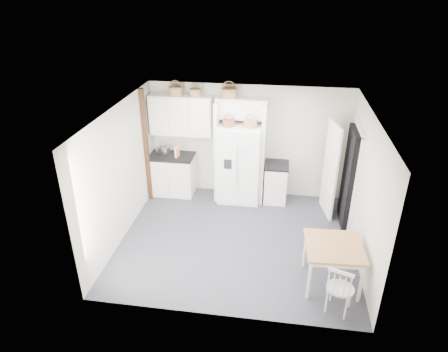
# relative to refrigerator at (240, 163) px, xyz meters

# --- Properties ---
(floor) EXTENTS (4.50, 4.50, 0.00)m
(floor) POSITION_rel_refrigerator_xyz_m (0.15, -1.65, -0.90)
(floor) COLOR #2D2C36
(floor) RESTS_ON ground
(ceiling) EXTENTS (4.50, 4.50, 0.00)m
(ceiling) POSITION_rel_refrigerator_xyz_m (0.15, -1.65, 1.70)
(ceiling) COLOR white
(ceiling) RESTS_ON wall_back
(wall_back) EXTENTS (4.50, 0.00, 4.50)m
(wall_back) POSITION_rel_refrigerator_xyz_m (0.15, 0.35, 0.40)
(wall_back) COLOR silver
(wall_back) RESTS_ON floor
(wall_left) EXTENTS (0.00, 4.00, 4.00)m
(wall_left) POSITION_rel_refrigerator_xyz_m (-2.10, -1.65, 0.40)
(wall_left) COLOR silver
(wall_left) RESTS_ON floor
(wall_right) EXTENTS (0.00, 4.00, 4.00)m
(wall_right) POSITION_rel_refrigerator_xyz_m (2.40, -1.65, 0.40)
(wall_right) COLOR silver
(wall_right) RESTS_ON floor
(refrigerator) EXTENTS (0.93, 0.75, 1.80)m
(refrigerator) POSITION_rel_refrigerator_xyz_m (0.00, 0.00, 0.00)
(refrigerator) COLOR white
(refrigerator) RESTS_ON floor
(base_cab_left) EXTENTS (1.01, 0.64, 0.94)m
(base_cab_left) POSITION_rel_refrigerator_xyz_m (-1.60, 0.05, -0.43)
(base_cab_left) COLOR silver
(base_cab_left) RESTS_ON floor
(base_cab_right) EXTENTS (0.50, 0.59, 0.87)m
(base_cab_right) POSITION_rel_refrigerator_xyz_m (0.83, 0.05, -0.47)
(base_cab_right) COLOR silver
(base_cab_right) RESTS_ON floor
(dining_table) EXTENTS (0.96, 0.96, 0.77)m
(dining_table) POSITION_rel_refrigerator_xyz_m (1.85, -2.64, -0.52)
(dining_table) COLOR olive
(dining_table) RESTS_ON floor
(windsor_chair) EXTENTS (0.53, 0.51, 0.86)m
(windsor_chair) POSITION_rel_refrigerator_xyz_m (1.92, -3.25, -0.47)
(windsor_chair) COLOR silver
(windsor_chair) RESTS_ON floor
(counter_left) EXTENTS (1.05, 0.68, 0.04)m
(counter_left) POSITION_rel_refrigerator_xyz_m (-1.60, 0.05, 0.05)
(counter_left) COLOR black
(counter_left) RESTS_ON base_cab_left
(counter_right) EXTENTS (0.54, 0.63, 0.04)m
(counter_right) POSITION_rel_refrigerator_xyz_m (0.83, 0.05, -0.01)
(counter_right) COLOR black
(counter_right) RESTS_ON base_cab_right
(toaster) EXTENTS (0.32, 0.24, 0.20)m
(toaster) POSITION_rel_refrigerator_xyz_m (-1.77, 0.01, 0.18)
(toaster) COLOR silver
(toaster) RESTS_ON counter_left
(cookbook_red) EXTENTS (0.05, 0.15, 0.21)m
(cookbook_red) POSITION_rel_refrigerator_xyz_m (-1.42, -0.03, 0.18)
(cookbook_red) COLOR #B03E29
(cookbook_red) RESTS_ON counter_left
(cookbook_cream) EXTENTS (0.07, 0.17, 0.25)m
(cookbook_cream) POSITION_rel_refrigerator_xyz_m (-1.43, -0.03, 0.20)
(cookbook_cream) COLOR beige
(cookbook_cream) RESTS_ON counter_left
(basket_upper_b) EXTENTS (0.31, 0.31, 0.18)m
(basket_upper_b) POSITION_rel_refrigerator_xyz_m (-1.44, 0.18, 1.54)
(basket_upper_b) COLOR brown
(basket_upper_b) RESTS_ON upper_cabinet
(basket_upper_c) EXTENTS (0.27, 0.27, 0.15)m
(basket_upper_c) POSITION_rel_refrigerator_xyz_m (-1.01, 0.18, 1.52)
(basket_upper_c) COLOR brown
(basket_upper_c) RESTS_ON upper_cabinet
(basket_bridge_a) EXTENTS (0.35, 0.35, 0.19)m
(basket_bridge_a) POSITION_rel_refrigerator_xyz_m (-0.28, 0.18, 1.55)
(basket_bridge_a) COLOR brown
(basket_bridge_a) RESTS_ON bridge_cabinet
(basket_fridge_a) EXTENTS (0.26, 0.26, 0.14)m
(basket_fridge_a) POSITION_rel_refrigerator_xyz_m (-0.24, -0.10, 0.97)
(basket_fridge_a) COLOR maroon
(basket_fridge_a) RESTS_ON refrigerator
(basket_fridge_b) EXTENTS (0.28, 0.28, 0.15)m
(basket_fridge_b) POSITION_rel_refrigerator_xyz_m (0.22, -0.10, 0.98)
(basket_fridge_b) COLOR brown
(basket_fridge_b) RESTS_ON refrigerator
(upper_cabinet) EXTENTS (1.40, 0.34, 0.90)m
(upper_cabinet) POSITION_rel_refrigerator_xyz_m (-1.35, 0.18, 1.00)
(upper_cabinet) COLOR silver
(upper_cabinet) RESTS_ON wall_back
(bridge_cabinet) EXTENTS (1.12, 0.34, 0.45)m
(bridge_cabinet) POSITION_rel_refrigerator_xyz_m (0.00, 0.18, 1.22)
(bridge_cabinet) COLOR silver
(bridge_cabinet) RESTS_ON wall_back
(fridge_panel_left) EXTENTS (0.08, 0.60, 2.30)m
(fridge_panel_left) POSITION_rel_refrigerator_xyz_m (-0.51, 0.05, 0.25)
(fridge_panel_left) COLOR silver
(fridge_panel_left) RESTS_ON floor
(fridge_panel_right) EXTENTS (0.08, 0.60, 2.30)m
(fridge_panel_right) POSITION_rel_refrigerator_xyz_m (0.51, 0.05, 0.25)
(fridge_panel_right) COLOR silver
(fridge_panel_right) RESTS_ON floor
(trim_post) EXTENTS (0.09, 0.09, 2.60)m
(trim_post) POSITION_rel_refrigerator_xyz_m (-2.05, -0.30, 0.40)
(trim_post) COLOR #321F0C
(trim_post) RESTS_ON floor
(doorway_void) EXTENTS (0.18, 0.85, 2.05)m
(doorway_void) POSITION_rel_refrigerator_xyz_m (2.31, -0.65, 0.12)
(doorway_void) COLOR black
(doorway_void) RESTS_ON floor
(door_slab) EXTENTS (0.21, 0.79, 2.05)m
(door_slab) POSITION_rel_refrigerator_xyz_m (1.95, -0.31, 0.12)
(door_slab) COLOR white
(door_slab) RESTS_ON floor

